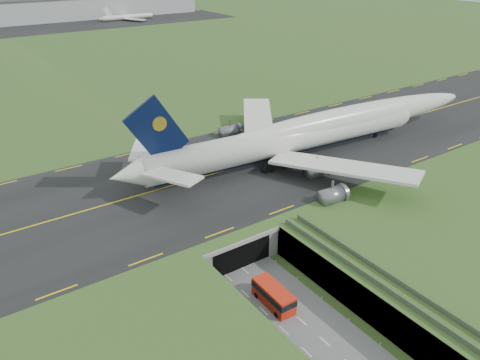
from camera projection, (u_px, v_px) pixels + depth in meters
ground at (270, 293)px, 76.98m from camera, size 900.00×900.00×0.00m
airfield_deck at (270, 279)px, 75.65m from camera, size 800.00×800.00×6.00m
trench_road at (300, 320)px, 71.41m from camera, size 12.00×75.00×0.20m
taxiway at (175, 185)px, 98.61m from camera, size 800.00×44.00×0.18m
tunnel_portal at (216, 231)px, 87.82m from camera, size 17.00×22.30×6.00m
guideway at (415, 308)px, 66.08m from camera, size 3.00×53.00×7.05m
jumbo_jet at (313, 132)px, 111.22m from camera, size 100.62×63.46×21.05m
shuttle_tram at (274, 296)px, 73.77m from camera, size 3.25×8.09×3.26m
distant_hills at (38, 14)px, 428.58m from camera, size 700.00×91.00×60.00m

